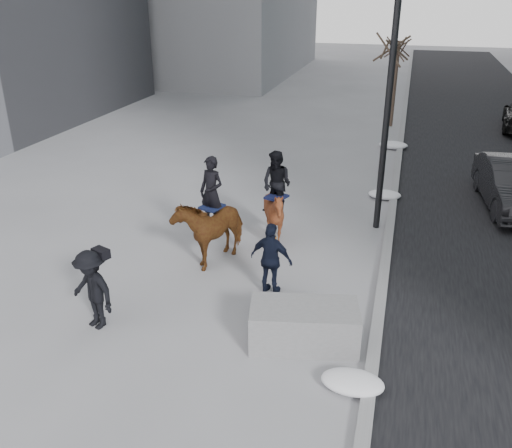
# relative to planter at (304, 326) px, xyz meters

# --- Properties ---
(ground) EXTENTS (120.00, 120.00, 0.00)m
(ground) POSITION_rel_planter_xyz_m (-1.60, 1.01, -0.43)
(ground) COLOR gray
(ground) RESTS_ON ground
(road) EXTENTS (8.00, 90.00, 0.01)m
(road) POSITION_rel_planter_xyz_m (5.40, 11.01, -0.42)
(road) COLOR black
(road) RESTS_ON ground
(curb) EXTENTS (0.25, 90.00, 0.12)m
(curb) POSITION_rel_planter_xyz_m (1.40, 11.01, -0.37)
(curb) COLOR gray
(curb) RESTS_ON ground
(planter) EXTENTS (2.30, 1.48, 0.85)m
(planter) POSITION_rel_planter_xyz_m (0.00, 0.00, 0.00)
(planter) COLOR gray
(planter) RESTS_ON ground
(tree_near) EXTENTS (1.20, 1.20, 5.55)m
(tree_near) POSITION_rel_planter_xyz_m (0.80, 11.32, 2.35)
(tree_near) COLOR #3A2D22
(tree_near) RESTS_ON ground
(tree_far) EXTENTS (1.20, 1.20, 4.61)m
(tree_far) POSITION_rel_planter_xyz_m (0.80, 19.24, 1.88)
(tree_far) COLOR #382C21
(tree_far) RESTS_ON ground
(mounted_left) EXTENTS (1.58, 2.30, 2.73)m
(mounted_left) POSITION_rel_planter_xyz_m (-3.04, 3.04, 0.59)
(mounted_left) COLOR #471C0E
(mounted_left) RESTS_ON ground
(mounted_right) EXTENTS (1.84, 1.94, 2.61)m
(mounted_right) POSITION_rel_planter_xyz_m (-1.65, 4.33, 0.62)
(mounted_right) COLOR #501E10
(mounted_right) RESTS_ON ground
(feeder) EXTENTS (1.09, 0.95, 1.75)m
(feeder) POSITION_rel_planter_xyz_m (-1.11, 1.74, 0.45)
(feeder) COLOR black
(feeder) RESTS_ON ground
(camera_crew) EXTENTS (1.29, 1.01, 1.75)m
(camera_crew) POSITION_rel_planter_xyz_m (-4.33, -0.56, 0.46)
(camera_crew) COLOR black
(camera_crew) RESTS_ON ground
(lamppost) EXTENTS (0.25, 0.80, 9.09)m
(lamppost) POSITION_rel_planter_xyz_m (1.00, 6.21, 4.57)
(lamppost) COLOR black
(lamppost) RESTS_ON ground
(snow_piles) EXTENTS (1.26, 16.82, 0.32)m
(snow_piles) POSITION_rel_planter_xyz_m (1.10, 8.36, -0.28)
(snow_piles) COLOR white
(snow_piles) RESTS_ON ground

